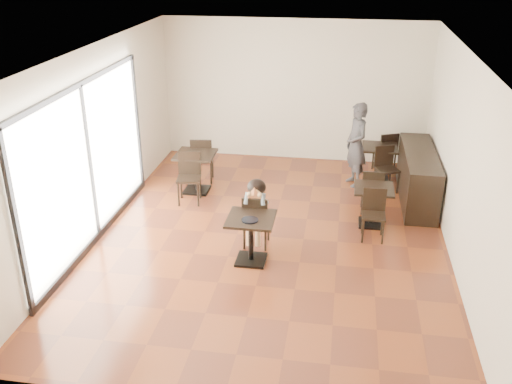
% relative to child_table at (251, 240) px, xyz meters
% --- Properties ---
extents(floor, '(6.00, 8.00, 0.01)m').
position_rel_child_table_xyz_m(floor, '(0.19, 0.86, -0.39)').
color(floor, brown).
rests_on(floor, ground).
extents(ceiling, '(6.00, 8.00, 0.01)m').
position_rel_child_table_xyz_m(ceiling, '(0.19, 0.86, 2.81)').
color(ceiling, white).
rests_on(ceiling, floor).
extents(wall_back, '(6.00, 0.01, 3.20)m').
position_rel_child_table_xyz_m(wall_back, '(0.19, 4.86, 1.21)').
color(wall_back, beige).
rests_on(wall_back, floor).
extents(wall_front, '(6.00, 0.01, 3.20)m').
position_rel_child_table_xyz_m(wall_front, '(0.19, -3.14, 1.21)').
color(wall_front, beige).
rests_on(wall_front, floor).
extents(wall_left, '(0.01, 8.00, 3.20)m').
position_rel_child_table_xyz_m(wall_left, '(-2.81, 0.86, 1.21)').
color(wall_left, beige).
rests_on(wall_left, floor).
extents(wall_right, '(0.01, 8.00, 3.20)m').
position_rel_child_table_xyz_m(wall_right, '(3.19, 0.86, 1.21)').
color(wall_right, beige).
rests_on(wall_right, floor).
extents(storefront_window, '(0.04, 4.50, 2.60)m').
position_rel_child_table_xyz_m(storefront_window, '(-2.78, 0.36, 1.01)').
color(storefront_window, white).
rests_on(storefront_window, floor).
extents(child_table, '(0.74, 0.74, 0.78)m').
position_rel_child_table_xyz_m(child_table, '(0.00, 0.00, 0.00)').
color(child_table, black).
rests_on(child_table, floor).
extents(child_chair, '(0.42, 0.42, 0.94)m').
position_rel_child_table_xyz_m(child_chair, '(0.00, 0.55, 0.08)').
color(child_chair, black).
rests_on(child_chair, floor).
extents(child, '(0.42, 0.59, 1.18)m').
position_rel_child_table_xyz_m(child, '(0.00, 0.55, 0.20)').
color(child, gray).
rests_on(child, child_chair).
extents(plate, '(0.26, 0.26, 0.02)m').
position_rel_child_table_xyz_m(plate, '(0.00, -0.10, 0.40)').
color(plate, black).
rests_on(plate, child_table).
extents(pizza_slice, '(0.27, 0.21, 0.06)m').
position_rel_child_table_xyz_m(pizza_slice, '(0.00, 0.36, 0.63)').
color(pizza_slice, tan).
rests_on(pizza_slice, child).
extents(adult_patron, '(0.64, 0.76, 1.76)m').
position_rel_child_table_xyz_m(adult_patron, '(1.62, 3.45, 0.49)').
color(adult_patron, '#3E3D43').
rests_on(adult_patron, floor).
extents(cafe_table_mid, '(0.69, 0.69, 0.73)m').
position_rel_child_table_xyz_m(cafe_table_mid, '(1.94, 1.62, -0.02)').
color(cafe_table_mid, black).
rests_on(cafe_table_mid, floor).
extents(cafe_table_left, '(0.88, 0.88, 0.82)m').
position_rel_child_table_xyz_m(cafe_table_left, '(-1.57, 2.58, 0.02)').
color(cafe_table_left, black).
rests_on(cafe_table_left, floor).
extents(cafe_table_back, '(0.96, 0.96, 0.77)m').
position_rel_child_table_xyz_m(cafe_table_back, '(2.13, 3.75, -0.01)').
color(cafe_table_back, black).
rests_on(cafe_table_back, floor).
extents(chair_mid_a, '(0.40, 0.40, 0.88)m').
position_rel_child_table_xyz_m(chair_mid_a, '(1.94, 2.17, 0.05)').
color(chair_mid_a, black).
rests_on(chair_mid_a, floor).
extents(chair_mid_b, '(0.40, 0.40, 0.88)m').
position_rel_child_table_xyz_m(chair_mid_b, '(1.94, 1.07, 0.05)').
color(chair_mid_b, black).
rests_on(chair_mid_b, floor).
extents(chair_left_a, '(0.50, 0.50, 0.99)m').
position_rel_child_table_xyz_m(chair_left_a, '(-1.57, 3.13, 0.10)').
color(chair_left_a, black).
rests_on(chair_left_a, floor).
extents(chair_left_b, '(0.50, 0.50, 0.99)m').
position_rel_child_table_xyz_m(chair_left_b, '(-1.57, 2.03, 0.10)').
color(chair_left_b, black).
rests_on(chair_left_b, floor).
extents(chair_back_a, '(0.55, 0.55, 0.93)m').
position_rel_child_table_xyz_m(chair_back_a, '(2.27, 4.30, 0.07)').
color(chair_back_a, black).
rests_on(chair_back_a, floor).
extents(chair_back_b, '(0.55, 0.55, 0.93)m').
position_rel_child_table_xyz_m(chair_back_b, '(2.27, 3.20, 0.07)').
color(chair_back_b, black).
rests_on(chair_back_b, floor).
extents(service_counter, '(0.60, 2.40, 1.00)m').
position_rel_child_table_xyz_m(service_counter, '(2.84, 2.86, 0.11)').
color(service_counter, black).
rests_on(service_counter, floor).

